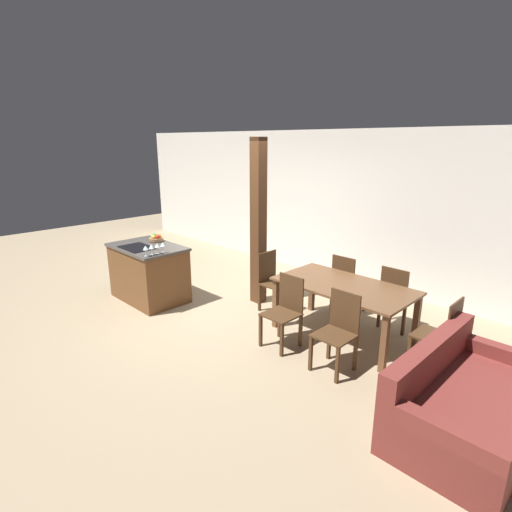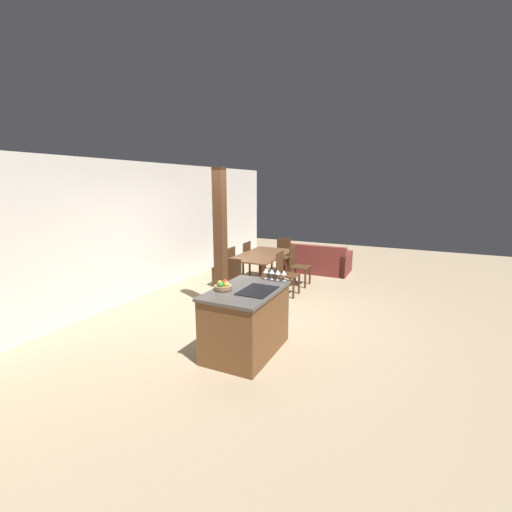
{
  "view_description": "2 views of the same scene",
  "coord_description": "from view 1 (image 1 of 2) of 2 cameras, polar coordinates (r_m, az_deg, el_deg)",
  "views": [
    {
      "loc": [
        4.39,
        -3.59,
        2.5
      ],
      "look_at": [
        0.6,
        0.2,
        0.95
      ],
      "focal_mm": 28.0,
      "sensor_mm": 36.0,
      "label": 1
    },
    {
      "loc": [
        -5.04,
        -2.48,
        2.27
      ],
      "look_at": [
        0.6,
        0.2,
        0.95
      ],
      "focal_mm": 24.0,
      "sensor_mm": 36.0,
      "label": 2
    }
  ],
  "objects": [
    {
      "name": "ground_plane",
      "position": [
        6.2,
        -5.29,
        -7.73
      ],
      "size": [
        16.0,
        16.0,
        0.0
      ],
      "primitive_type": "plane",
      "color": "#9E896B"
    },
    {
      "name": "wall_back",
      "position": [
        7.67,
        9.55,
        7.28
      ],
      "size": [
        11.2,
        0.08,
        2.7
      ],
      "color": "silver",
      "rests_on": "ground_plane"
    },
    {
      "name": "kitchen_island",
      "position": [
        6.68,
        -15.04,
        -2.29
      ],
      "size": [
        1.26,
        0.82,
        0.91
      ],
      "color": "brown",
      "rests_on": "ground_plane"
    },
    {
      "name": "fruit_bowl",
      "position": [
        6.8,
        -14.08,
        2.48
      ],
      "size": [
        0.24,
        0.24,
        0.12
      ],
      "color": "#99704C",
      "rests_on": "kitchen_island"
    },
    {
      "name": "wine_glass_near",
      "position": [
        5.91,
        -15.5,
        1.1
      ],
      "size": [
        0.08,
        0.08,
        0.16
      ],
      "color": "silver",
      "rests_on": "kitchen_island"
    },
    {
      "name": "wine_glass_middle",
      "position": [
        5.95,
        -14.72,
        1.27
      ],
      "size": [
        0.08,
        0.08,
        0.16
      ],
      "color": "silver",
      "rests_on": "kitchen_island"
    },
    {
      "name": "wine_glass_far",
      "position": [
        6.0,
        -13.95,
        1.44
      ],
      "size": [
        0.08,
        0.08,
        0.16
      ],
      "color": "silver",
      "rests_on": "kitchen_island"
    },
    {
      "name": "wine_glass_end",
      "position": [
        6.05,
        -13.19,
        1.6
      ],
      "size": [
        0.08,
        0.08,
        0.16
      ],
      "color": "silver",
      "rests_on": "kitchen_island"
    },
    {
      "name": "dining_table",
      "position": [
        5.28,
        12.42,
        -4.96
      ],
      "size": [
        1.74,
        0.95,
        0.73
      ],
      "color": "brown",
      "rests_on": "ground_plane"
    },
    {
      "name": "dining_chair_near_left",
      "position": [
        5.04,
        4.14,
        -7.68
      ],
      "size": [
        0.4,
        0.4,
        0.9
      ],
      "color": "#472D19",
      "rests_on": "ground_plane"
    },
    {
      "name": "dining_chair_near_right",
      "position": [
        4.61,
        11.64,
        -10.33
      ],
      "size": [
        0.4,
        0.4,
        0.9
      ],
      "color": "#472D19",
      "rests_on": "ground_plane"
    },
    {
      "name": "dining_chair_far_left",
      "position": [
        6.09,
        12.81,
        -3.75
      ],
      "size": [
        0.4,
        0.4,
        0.9
      ],
      "rotation": [
        0.0,
        0.0,
        3.14
      ],
      "color": "#472D19",
      "rests_on": "ground_plane"
    },
    {
      "name": "dining_chair_far_right",
      "position": [
        5.75,
        19.44,
        -5.52
      ],
      "size": [
        0.4,
        0.4,
        0.9
      ],
      "rotation": [
        0.0,
        0.0,
        3.14
      ],
      "color": "#472D19",
      "rests_on": "ground_plane"
    },
    {
      "name": "dining_chair_head_end",
      "position": [
        6.05,
        2.38,
        -3.49
      ],
      "size": [
        0.4,
        0.4,
        0.9
      ],
      "rotation": [
        0.0,
        0.0,
        1.57
      ],
      "color": "#472D19",
      "rests_on": "ground_plane"
    },
    {
      "name": "dining_chair_foot_end",
      "position": [
        4.86,
        24.89,
        -10.17
      ],
      "size": [
        0.4,
        0.4,
        0.9
      ],
      "rotation": [
        0.0,
        0.0,
        -1.57
      ],
      "color": "#472D19",
      "rests_on": "ground_plane"
    },
    {
      "name": "couch",
      "position": [
        4.2,
        27.81,
        -18.29
      ],
      "size": [
        0.96,
        1.71,
        0.75
      ],
      "rotation": [
        0.0,
        0.0,
        1.56
      ],
      "color": "maroon",
      "rests_on": "ground_plane"
    },
    {
      "name": "timber_post",
      "position": [
        6.15,
        0.34,
        4.68
      ],
      "size": [
        0.19,
        0.19,
        2.56
      ],
      "color": "#4C2D19",
      "rests_on": "ground_plane"
    }
  ]
}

